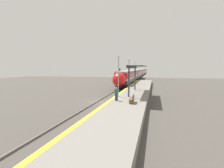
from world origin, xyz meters
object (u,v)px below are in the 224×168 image
Objects in this scene: train at (139,73)px; railway_signal at (120,75)px; person_waiting at (116,94)px; lamppost_mid at (129,72)px; lamppost_far at (135,71)px; lamppost_near at (118,74)px; platform_bench at (132,99)px.

railway_signal is at bearing -94.57° from train.
lamppost_mid is at bearing 91.52° from person_waiting.
person_waiting is at bearing -89.14° from lamppost_far.
lamppost_far is at bearing 90.00° from lamppost_near.
lamppost_mid is 9.51m from lamppost_far.
lamppost_mid is 1.00× the size of lamppost_far.
train reaches higher than platform_bench.
lamppost_mid reaches higher than platform_bench.
railway_signal is (-5.03, 27.41, 1.08)m from person_waiting.
lamppost_near reaches higher than train.
person_waiting is 0.30× the size of lamppost_near.
railway_signal is (-7.00, 28.27, 1.43)m from platform_bench.
railway_signal is 0.85× the size of lamppost_mid.
train is at bearing 93.53° from lamppost_far.
platform_bench is 13.54m from lamppost_mid.
person_waiting is 0.30× the size of lamppost_far.
lamppost_mid reaches higher than railway_signal.
platform_bench is at bearing -57.36° from lamppost_near.
person_waiting is 0.30× the size of lamppost_mid.
lamppost_near is at bearing -87.68° from train.
lamppost_mid is (-2.30, 13.10, 2.57)m from platform_bench.
lamppost_near is (-0.33, 2.72, 2.23)m from person_waiting.
railway_signal is 0.85× the size of lamppost_far.
platform_bench is 29.16m from railway_signal.
railway_signal reaches higher than platform_bench.
lamppost_mid is at bearing -90.00° from lamppost_far.
lamppost_near is at bearing 122.64° from platform_bench.
lamppost_mid is (0.00, 9.51, 0.00)m from lamppost_near.
train is 55.53m from lamppost_near.
lamppost_mid is at bearing 90.00° from lamppost_near.
lamppost_mid is at bearing -72.76° from railway_signal.
lamppost_near is (2.25, -55.46, 1.67)m from train.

